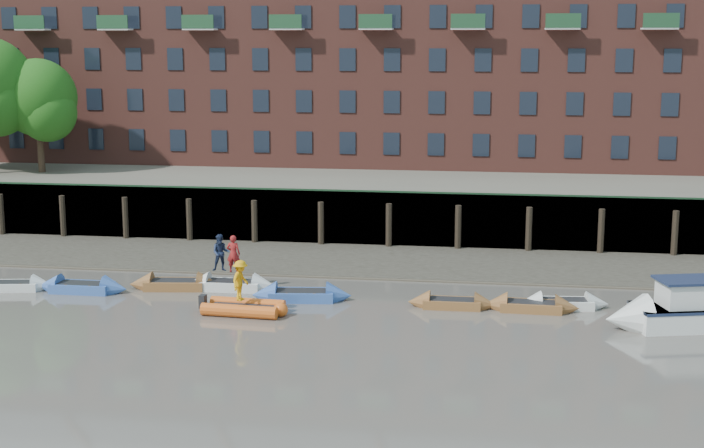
% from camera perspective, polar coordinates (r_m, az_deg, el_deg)
% --- Properties ---
extents(ground, '(220.00, 220.00, 0.00)m').
position_cam_1_polar(ground, '(36.63, -4.87, -8.33)').
color(ground, '#5C5650').
rests_on(ground, ground).
extents(foreshore, '(110.00, 8.00, 0.50)m').
position_cam_1_polar(foreshore, '(53.65, -0.43, -2.15)').
color(foreshore, '#3D382F').
rests_on(foreshore, ground).
extents(mud_band, '(110.00, 1.60, 0.10)m').
position_cam_1_polar(mud_band, '(50.38, -1.03, -3.00)').
color(mud_band, '#4C4336').
rests_on(mud_band, ground).
extents(river_wall, '(110.00, 1.23, 3.30)m').
position_cam_1_polar(river_wall, '(57.57, 0.25, 0.36)').
color(river_wall, '#2D2A26').
rests_on(river_wall, ground).
extents(bank_terrace, '(110.00, 28.00, 3.20)m').
position_cam_1_polar(bank_terrace, '(70.90, 1.84, 2.31)').
color(bank_terrace, '#5E594D').
rests_on(bank_terrace, ground).
extents(apartment_terrace, '(80.60, 15.56, 20.98)m').
position_cam_1_polar(apartment_terrace, '(71.14, 1.99, 11.40)').
color(apartment_terrace, brown).
rests_on(apartment_terrace, bank_terrace).
extents(rowboat_0, '(4.16, 1.86, 1.17)m').
position_cam_1_polar(rowboat_0, '(50.16, -19.18, -3.42)').
color(rowboat_0, silver).
rests_on(rowboat_0, ground).
extents(rowboat_1, '(4.48, 1.31, 1.30)m').
position_cam_1_polar(rowboat_1, '(48.76, -15.43, -3.57)').
color(rowboat_1, '#365AA7').
rests_on(rowboat_1, ground).
extents(rowboat_2, '(4.57, 1.86, 1.29)m').
position_cam_1_polar(rowboat_2, '(48.33, -10.26, -3.48)').
color(rowboat_2, brown).
rests_on(rowboat_2, ground).
extents(rowboat_3, '(4.48, 1.36, 1.29)m').
position_cam_1_polar(rowboat_3, '(47.79, -7.03, -3.55)').
color(rowboat_3, silver).
rests_on(rowboat_3, ground).
extents(rowboat_4, '(4.77, 1.89, 1.35)m').
position_cam_1_polar(rowboat_4, '(45.60, -2.95, -4.16)').
color(rowboat_4, '#365AA7').
rests_on(rowboat_4, ground).
extents(rowboat_5, '(4.01, 1.18, 1.16)m').
position_cam_1_polar(rowboat_5, '(44.54, 5.84, -4.61)').
color(rowboat_5, brown).
rests_on(rowboat_5, ground).
extents(rowboat_6, '(4.24, 1.35, 1.22)m').
position_cam_1_polar(rowboat_6, '(44.51, 10.37, -4.73)').
color(rowboat_6, brown).
rests_on(rowboat_6, ground).
extents(rowboat_7, '(4.14, 1.59, 1.17)m').
position_cam_1_polar(rowboat_7, '(45.26, 12.20, -4.55)').
color(rowboat_7, silver).
rests_on(rowboat_7, ground).
extents(rib_tender, '(3.80, 2.00, 0.65)m').
position_cam_1_polar(rib_tender, '(43.56, -6.14, -4.86)').
color(rib_tender, '#DC5B1A').
rests_on(rib_tender, ground).
extents(motor_launch, '(6.86, 3.74, 2.69)m').
position_cam_1_polar(motor_launch, '(43.22, 18.09, -4.91)').
color(motor_launch, silver).
rests_on(motor_launch, ground).
extents(person_rower_a, '(0.66, 0.44, 1.82)m').
position_cam_1_polar(person_rower_a, '(47.45, -6.92, -1.73)').
color(person_rower_a, maroon).
rests_on(person_rower_a, rowboat_3).
extents(person_rower_b, '(1.01, 0.87, 1.81)m').
position_cam_1_polar(person_rower_b, '(47.76, -7.64, -1.67)').
color(person_rower_b, '#19233F').
rests_on(person_rower_b, rowboat_3).
extents(person_rib_crew, '(0.91, 1.28, 1.80)m').
position_cam_1_polar(person_rib_crew, '(43.33, -6.51, -3.28)').
color(person_rib_crew, orange).
rests_on(person_rib_crew, rib_tender).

